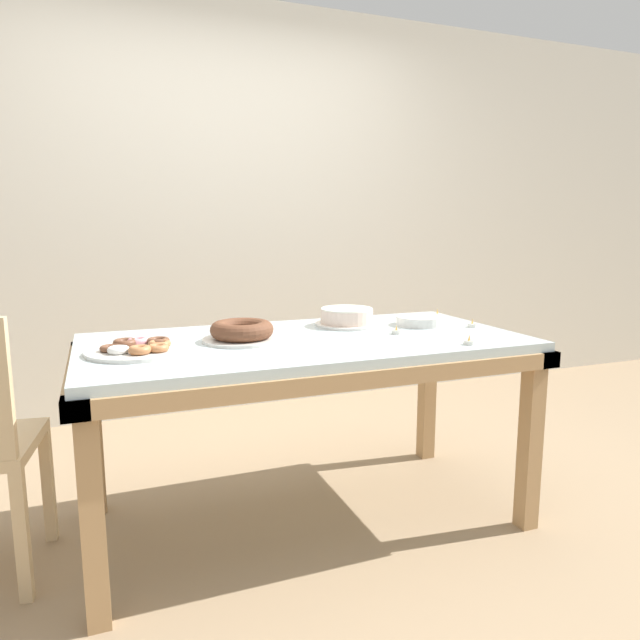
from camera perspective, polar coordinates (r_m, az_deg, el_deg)
The scene contains 11 objects.
ground_plane at distance 2.53m, azimuth -1.38°, elevation -19.20°, with size 12.00×12.00×0.00m, color #997F60.
wall_back at distance 3.80m, azimuth -10.05°, elevation 10.64°, with size 8.00×0.10×2.60m, color silver.
dining_table at distance 2.28m, azimuth -1.45°, elevation -4.05°, with size 1.75×0.89×0.77m.
cake_chocolate_round at distance 2.53m, azimuth 2.69°, elevation 0.26°, with size 0.28×0.28×0.08m.
cake_golden_bundt at distance 2.21m, azimuth -7.81°, elevation -1.18°, with size 0.30×0.30×0.08m.
pastry_platter at distance 2.10m, azimuth -17.71°, elevation -2.72°, with size 0.36×0.36×0.04m.
plate_stack at distance 2.59m, azimuth 9.92°, elevation -0.07°, with size 0.21×0.21×0.04m.
tealight_left_edge at distance 2.36m, azimuth 7.64°, elevation -1.15°, with size 0.04×0.04×0.04m.
tealight_near_front at distance 2.20m, azimuth 14.68°, elevation -2.14°, with size 0.04×0.04×0.04m.
tealight_near_cakes at distance 2.84m, azimuth 11.65°, elevation 0.53°, with size 0.04×0.04×0.04m.
tealight_right_edge at distance 2.58m, azimuth 14.98°, elevation -0.48°, with size 0.04×0.04×0.04m.
Camera 1 is at (-0.75, -2.09, 1.21)m, focal length 32.00 mm.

